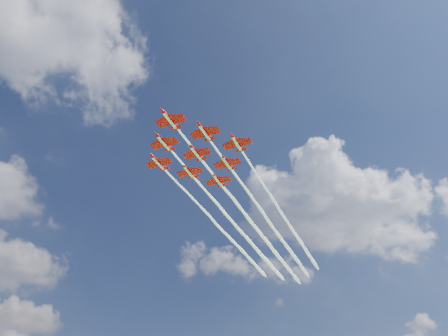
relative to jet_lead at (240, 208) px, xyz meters
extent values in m
cylinder|color=#AA0909|center=(-49.07, -30.76, 0.00)|extent=(7.16, 5.04, 1.07)
cone|color=#AA0909|center=(-53.19, -33.35, 0.00)|extent=(2.22, 1.94, 1.07)
cone|color=#AA0909|center=(-45.19, -28.33, 0.00)|extent=(1.75, 1.60, 0.97)
ellipsoid|color=black|center=(-50.72, -31.80, 0.44)|extent=(2.18, 1.82, 0.70)
cube|color=#AA0909|center=(-48.66, -30.50, -0.05)|extent=(7.39, 9.23, 0.14)
cube|color=#AA0909|center=(-45.77, -28.70, 0.00)|extent=(3.01, 3.69, 0.12)
cube|color=#AA0909|center=(-45.61, -28.59, 0.87)|extent=(1.39, 0.94, 1.75)
cube|color=white|center=(-49.07, -30.76, -0.49)|extent=(6.64, 4.62, 0.12)
cylinder|color=#AA0909|center=(-37.79, -31.98, 0.00)|extent=(7.16, 5.04, 1.07)
cone|color=#AA0909|center=(-41.91, -34.56, 0.00)|extent=(2.22, 1.94, 1.07)
cone|color=#AA0909|center=(-33.92, -29.55, 0.00)|extent=(1.75, 1.60, 0.97)
ellipsoid|color=black|center=(-39.44, -33.01, 0.44)|extent=(2.18, 1.82, 0.70)
cube|color=#AA0909|center=(-37.38, -31.72, -0.05)|extent=(7.39, 9.23, 0.14)
cube|color=#AA0909|center=(-34.50, -29.91, 0.00)|extent=(3.01, 3.69, 0.12)
cube|color=#AA0909|center=(-34.33, -29.81, 0.87)|extent=(1.39, 0.94, 1.75)
cube|color=white|center=(-37.79, -31.98, -0.49)|extent=(6.64, 4.62, 0.12)
cylinder|color=#AA0909|center=(-45.25, -20.09, 0.00)|extent=(7.16, 5.04, 1.07)
cone|color=#AA0909|center=(-49.37, -22.67, 0.00)|extent=(2.22, 1.94, 1.07)
cone|color=#AA0909|center=(-41.37, -17.66, 0.00)|extent=(1.75, 1.60, 0.97)
ellipsoid|color=black|center=(-46.89, -21.12, 0.44)|extent=(2.18, 1.82, 0.70)
cube|color=#AA0909|center=(-44.83, -19.83, -0.05)|extent=(7.39, 9.23, 0.14)
cube|color=#AA0909|center=(-41.95, -18.02, 0.00)|extent=(3.01, 3.69, 0.12)
cube|color=#AA0909|center=(-41.79, -17.92, 0.87)|extent=(1.39, 0.94, 1.75)
cube|color=white|center=(-45.25, -20.09, -0.49)|extent=(6.64, 4.62, 0.12)
cylinder|color=#AA0909|center=(-26.52, -33.19, 0.00)|extent=(7.16, 5.04, 1.07)
cone|color=#AA0909|center=(-30.64, -35.77, 0.00)|extent=(2.22, 1.94, 1.07)
cone|color=#AA0909|center=(-22.64, -30.76, 0.00)|extent=(1.75, 1.60, 0.97)
ellipsoid|color=black|center=(-28.17, -34.22, 0.44)|extent=(2.18, 1.82, 0.70)
cube|color=#AA0909|center=(-26.11, -32.93, -0.05)|extent=(7.39, 9.23, 0.14)
cube|color=#AA0909|center=(-23.22, -31.12, 0.00)|extent=(3.01, 3.69, 0.12)
cube|color=#AA0909|center=(-23.06, -31.02, 0.87)|extent=(1.39, 0.94, 1.75)
cube|color=white|center=(-26.52, -33.19, -0.49)|extent=(6.64, 4.62, 0.12)
cylinder|color=#AA0909|center=(-33.97, -21.30, 0.00)|extent=(7.16, 5.04, 1.07)
cone|color=#AA0909|center=(-38.09, -23.88, 0.00)|extent=(2.22, 1.94, 1.07)
cone|color=#AA0909|center=(-30.10, -18.87, 0.00)|extent=(1.75, 1.60, 0.97)
ellipsoid|color=black|center=(-35.62, -22.33, 0.44)|extent=(2.18, 1.82, 0.70)
cube|color=#AA0909|center=(-33.56, -21.04, -0.05)|extent=(7.39, 9.23, 0.14)
cube|color=#AA0909|center=(-30.68, -19.23, 0.00)|extent=(3.01, 3.69, 0.12)
cube|color=#AA0909|center=(-30.51, -19.13, 0.87)|extent=(1.39, 0.94, 1.75)
cube|color=white|center=(-33.97, -21.30, -0.49)|extent=(6.64, 4.62, 0.12)
cylinder|color=#AA0909|center=(-41.43, -9.41, 0.00)|extent=(7.16, 5.04, 1.07)
cone|color=#AA0909|center=(-45.55, -11.99, 0.00)|extent=(2.22, 1.94, 1.07)
cone|color=#AA0909|center=(-37.55, -6.98, 0.00)|extent=(1.75, 1.60, 0.97)
ellipsoid|color=black|center=(-43.07, -10.44, 0.44)|extent=(2.18, 1.82, 0.70)
cube|color=#AA0909|center=(-41.01, -9.15, -0.05)|extent=(7.39, 9.23, 0.14)
cube|color=#AA0909|center=(-38.13, -7.34, 0.00)|extent=(3.01, 3.69, 0.12)
cube|color=#AA0909|center=(-37.96, -7.24, 0.87)|extent=(1.39, 0.94, 1.75)
cube|color=white|center=(-41.43, -9.41, -0.49)|extent=(6.64, 4.62, 0.12)
cylinder|color=#AA0909|center=(-22.70, -22.51, 0.00)|extent=(7.16, 5.04, 1.07)
cone|color=#AA0909|center=(-26.82, -25.09, 0.00)|extent=(2.22, 1.94, 1.07)
cone|color=#AA0909|center=(-18.82, -20.08, 0.00)|extent=(1.75, 1.60, 0.97)
ellipsoid|color=black|center=(-24.34, -23.54, 0.44)|extent=(2.18, 1.82, 0.70)
cube|color=#AA0909|center=(-22.28, -22.25, -0.05)|extent=(7.39, 9.23, 0.14)
cube|color=#AA0909|center=(-19.40, -20.44, 0.00)|extent=(3.01, 3.69, 0.12)
cube|color=#AA0909|center=(-19.24, -20.34, 0.87)|extent=(1.39, 0.94, 1.75)
cube|color=white|center=(-22.70, -22.51, -0.49)|extent=(6.64, 4.62, 0.12)
cylinder|color=#AA0909|center=(-30.15, -10.62, 0.00)|extent=(7.16, 5.04, 1.07)
cone|color=#AA0909|center=(-34.27, -13.20, 0.00)|extent=(2.22, 1.94, 1.07)
cone|color=#AA0909|center=(-26.28, -8.19, 0.00)|extent=(1.75, 1.60, 0.97)
ellipsoid|color=black|center=(-31.80, -11.65, 0.44)|extent=(2.18, 1.82, 0.70)
cube|color=#AA0909|center=(-29.74, -10.36, -0.05)|extent=(7.39, 9.23, 0.14)
cube|color=#AA0909|center=(-26.85, -8.55, 0.00)|extent=(3.01, 3.69, 0.12)
cube|color=#AA0909|center=(-26.69, -8.45, 0.87)|extent=(1.39, 0.94, 1.75)
cube|color=white|center=(-30.15, -10.62, -0.49)|extent=(6.64, 4.62, 0.12)
cylinder|color=#AA0909|center=(-18.87, -11.83, 0.00)|extent=(7.16, 5.04, 1.07)
cone|color=#AA0909|center=(-22.99, -14.42, 0.00)|extent=(2.22, 1.94, 1.07)
cone|color=#AA0909|center=(-15.00, -9.41, 0.00)|extent=(1.75, 1.60, 0.97)
ellipsoid|color=black|center=(-20.52, -12.87, 0.44)|extent=(2.18, 1.82, 0.70)
cube|color=#AA0909|center=(-18.46, -11.58, -0.05)|extent=(7.39, 9.23, 0.14)
cube|color=#AA0909|center=(-15.58, -9.77, 0.00)|extent=(3.01, 3.69, 0.12)
cube|color=#AA0909|center=(-15.41, -9.66, 0.87)|extent=(1.39, 0.94, 1.75)
cube|color=white|center=(-18.87, -11.83, -0.49)|extent=(6.64, 4.62, 0.12)
camera|label=1|loc=(-92.79, -119.43, -82.79)|focal=35.00mm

